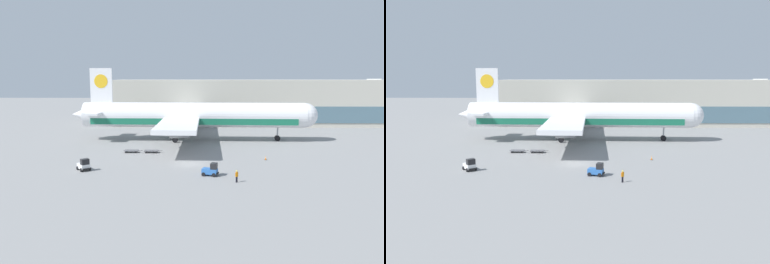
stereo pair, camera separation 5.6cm
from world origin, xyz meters
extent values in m
plane|color=gray|center=(0.00, 0.00, 0.00)|extent=(400.00, 400.00, 0.00)
cube|color=#BCB7A8|center=(20.18, 55.91, 7.00)|extent=(90.00, 18.00, 14.00)
cube|color=slate|center=(20.18, 46.81, 3.85)|extent=(88.20, 0.20, 4.90)
cylinder|color=white|center=(0.24, 24.38, 6.10)|extent=(52.13, 7.12, 5.80)
cube|color=#196B4C|center=(0.24, 24.38, 4.79)|extent=(47.97, 6.90, 1.45)
sphere|color=white|center=(26.23, 23.71, 6.10)|extent=(5.68, 5.68, 5.68)
cone|color=white|center=(-25.75, 25.04, 6.10)|extent=(6.52, 5.67, 5.51)
cube|color=white|center=(-21.59, 24.93, 13.00)|extent=(5.21, 0.57, 8.00)
cylinder|color=yellow|center=(-21.59, 24.93, 13.96)|extent=(3.21, 0.63, 3.20)
cube|color=white|center=(-22.63, 24.96, 6.68)|extent=(3.93, 13.09, 0.50)
cube|color=white|center=(-2.36, 24.44, 5.38)|extent=(9.22, 48.19, 0.90)
cylinder|color=#9EA0A5|center=(-2.62, 14.37, 3.58)|extent=(4.27, 2.91, 2.80)
cylinder|color=#9EA0A5|center=(-2.10, 34.52, 3.58)|extent=(4.27, 2.91, 2.80)
cylinder|color=#9EA0A5|center=(19.99, 23.87, 2.65)|extent=(0.36, 0.36, 4.00)
cylinder|color=black|center=(19.99, 23.87, 0.65)|extent=(1.32, 0.93, 1.30)
cylinder|color=#9EA0A5|center=(-4.00, 21.28, 2.65)|extent=(0.36, 0.36, 4.00)
cylinder|color=black|center=(-4.00, 21.28, 0.65)|extent=(1.32, 0.93, 1.30)
cylinder|color=#9EA0A5|center=(-3.84, 27.68, 2.65)|extent=(0.36, 0.36, 4.00)
cylinder|color=black|center=(-3.84, 27.68, 0.65)|extent=(1.32, 0.93, 1.30)
cone|color=white|center=(56.02, 63.34, 5.13)|extent=(6.49, 6.01, 4.63)
cube|color=white|center=(59.36, 62.31, 10.92)|extent=(4.28, 1.64, 6.72)
cylinder|color=pink|center=(59.36, 62.31, 11.73)|extent=(2.71, 1.24, 2.69)
cube|color=white|center=(58.53, 62.57, 5.61)|extent=(6.12, 11.33, 0.42)
cube|color=#2D66B7|center=(3.13, -7.55, 0.70)|extent=(2.59, 1.98, 0.80)
cube|color=black|center=(3.76, -7.72, 1.55)|extent=(1.20, 1.44, 0.90)
cube|color=black|center=(4.31, -7.88, 0.42)|extent=(0.50, 1.26, 0.24)
cylinder|color=black|center=(4.10, -7.09, 0.30)|extent=(0.64, 0.39, 0.60)
cylinder|color=black|center=(3.71, -8.44, 0.30)|extent=(0.64, 0.39, 0.60)
cylinder|color=black|center=(2.55, -6.65, 0.30)|extent=(0.64, 0.39, 0.60)
cylinder|color=black|center=(2.17, -8.00, 0.30)|extent=(0.64, 0.39, 0.60)
cube|color=silver|center=(-17.27, -4.64, 0.70)|extent=(2.53, 2.67, 0.80)
cube|color=black|center=(-16.86, -5.15, 1.55)|extent=(1.53, 1.48, 0.90)
cube|color=black|center=(-16.50, -5.61, 0.42)|extent=(1.09, 0.91, 0.24)
cylinder|color=black|center=(-16.22, -4.84, 0.30)|extent=(0.56, 0.62, 0.60)
cylinder|color=black|center=(-17.31, -5.71, 0.30)|extent=(0.56, 0.62, 0.60)
cylinder|color=black|center=(-17.22, -3.58, 0.30)|extent=(0.56, 0.62, 0.60)
cylinder|color=black|center=(-18.31, -4.45, 0.30)|extent=(0.56, 0.62, 0.60)
cube|color=#56565B|center=(-12.06, 9.72, 0.42)|extent=(2.82, 1.54, 0.12)
cube|color=#56565B|center=(-10.21, 9.70, 0.42)|extent=(0.90, 0.09, 0.08)
cylinder|color=black|center=(-11.07, 10.35, 0.18)|extent=(0.36, 0.15, 0.36)
cylinder|color=black|center=(-11.09, 9.07, 0.18)|extent=(0.36, 0.15, 0.36)
cylinder|color=black|center=(-13.03, 10.37, 0.18)|extent=(0.36, 0.15, 0.36)
cylinder|color=black|center=(-13.05, 9.10, 0.18)|extent=(0.36, 0.15, 0.36)
cube|color=#56565B|center=(-8.05, 9.61, 0.42)|extent=(2.82, 1.54, 0.12)
cube|color=#56565B|center=(-6.20, 9.58, 0.42)|extent=(0.90, 0.09, 0.08)
cylinder|color=black|center=(-7.07, 10.23, 0.18)|extent=(0.36, 0.15, 0.36)
cylinder|color=black|center=(-7.08, 8.96, 0.18)|extent=(0.36, 0.15, 0.36)
cylinder|color=black|center=(-9.02, 10.26, 0.18)|extent=(0.36, 0.15, 0.36)
cylinder|color=black|center=(-9.04, 8.98, 0.18)|extent=(0.36, 0.15, 0.36)
cylinder|color=black|center=(6.82, -11.28, 0.42)|extent=(0.14, 0.14, 0.84)
cylinder|color=black|center=(6.97, -11.15, 0.42)|extent=(0.14, 0.14, 0.84)
cube|color=orange|center=(6.89, -11.21, 1.16)|extent=(0.42, 0.40, 0.63)
cylinder|color=orange|center=(6.71, -11.37, 1.19)|extent=(0.09, 0.09, 0.57)
cylinder|color=orange|center=(7.08, -11.06, 1.19)|extent=(0.09, 0.09, 0.57)
sphere|color=tan|center=(6.89, -11.21, 1.59)|extent=(0.23, 0.23, 0.23)
sphere|color=yellow|center=(6.89, -11.21, 1.65)|extent=(0.22, 0.22, 0.22)
cube|color=black|center=(13.65, 3.47, 0.02)|extent=(0.40, 0.40, 0.04)
cone|color=orange|center=(13.65, 3.47, 0.38)|extent=(0.32, 0.32, 0.68)
cylinder|color=white|center=(13.65, 3.47, 0.42)|extent=(0.19, 0.19, 0.10)
camera|label=1|loc=(1.41, -63.45, 15.12)|focal=35.00mm
camera|label=2|loc=(1.47, -63.45, 15.12)|focal=35.00mm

